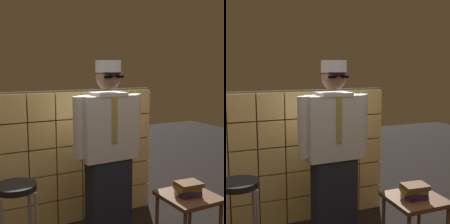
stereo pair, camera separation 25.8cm
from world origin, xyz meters
TOP-DOWN VIEW (x-y plane):
  - glass_block_wall at (-0.00, 1.15)m, footprint 2.15×0.10m
  - standing_person at (0.20, 0.53)m, footprint 0.73×0.31m
  - bar_stool at (-0.72, 0.40)m, footprint 0.34×0.34m
  - side_table at (0.90, 0.15)m, footprint 0.52×0.52m
  - book_stack at (0.88, 0.13)m, footprint 0.27×0.22m
  - coffee_mug at (0.81, 0.20)m, footprint 0.13×0.08m

SIDE VIEW (x-z plane):
  - side_table at x=0.90m, z-range 0.19..0.71m
  - coffee_mug at x=0.81m, z-range 0.52..0.61m
  - book_stack at x=0.88m, z-range 0.52..0.67m
  - bar_stool at x=-0.72m, z-range 0.20..1.02m
  - glass_block_wall at x=0.00m, z-range -0.02..1.52m
  - standing_person at x=0.20m, z-range 0.04..1.88m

